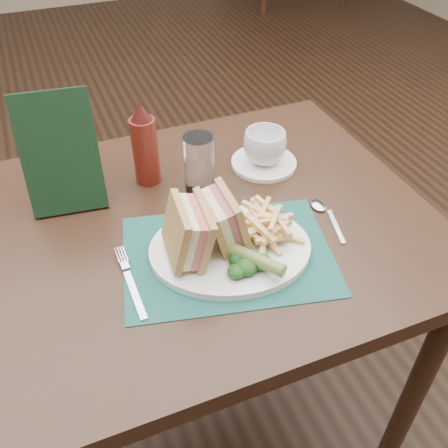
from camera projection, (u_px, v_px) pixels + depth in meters
name	position (u px, v px, depth m)	size (l,w,h in m)	color
floor	(164.00, 292.00, 1.85)	(7.00, 7.00, 0.00)	black
wall_back	(47.00, 8.00, 4.31)	(6.00, 6.00, 0.00)	gray
table_main	(210.00, 332.00, 1.25)	(0.90, 0.75, 0.75)	black
placemat	(228.00, 255.00, 0.93)	(0.38, 0.27, 0.00)	#174C45
plate	(230.00, 249.00, 0.92)	(0.30, 0.24, 0.01)	white
sandwich_half_a	(176.00, 234.00, 0.86)	(0.06, 0.11, 0.10)	tan
sandwich_half_b	(212.00, 221.00, 0.89)	(0.06, 0.11, 0.10)	tan
kale_garnish	(245.00, 263.00, 0.87)	(0.11, 0.08, 0.03)	#163D16
pickle_spear	(254.00, 258.00, 0.86)	(0.02, 0.02, 0.12)	#576D29
fries_pile	(264.00, 221.00, 0.93)	(0.18, 0.20, 0.06)	#EABE75
fork	(130.00, 280.00, 0.87)	(0.03, 0.17, 0.01)	silver
spoon	(330.00, 218.00, 1.00)	(0.03, 0.15, 0.01)	silver
saucer	(264.00, 163.00, 1.15)	(0.15, 0.15, 0.01)	white
coffee_cup	(265.00, 147.00, 1.12)	(0.10, 0.10, 0.08)	white
drinking_glass	(199.00, 164.00, 1.04)	(0.06, 0.06, 0.13)	white
ketchup_bottle	(145.00, 144.00, 1.05)	(0.06, 0.06, 0.19)	#5C160F
check_presenter	(60.00, 154.00, 0.97)	(0.15, 0.02, 0.24)	black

